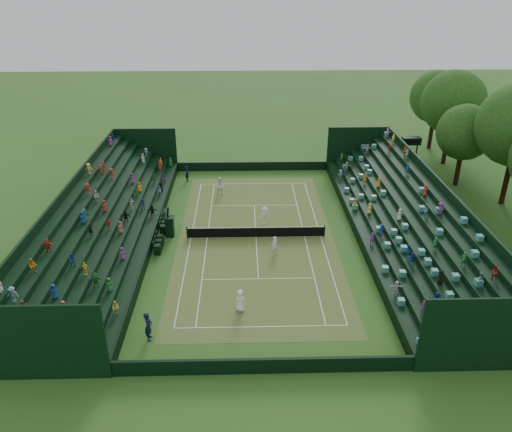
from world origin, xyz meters
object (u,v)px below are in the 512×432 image
object	(u,v)px
player_near_west	(240,301)
player_far_east	(265,215)
tennis_net	(256,232)
umpire_chair	(169,224)
player_near_east	(274,246)
player_far_west	(221,186)

from	to	relation	value
player_near_west	player_far_east	distance (m)	12.84
tennis_net	umpire_chair	distance (m)	7.32
player_near_east	player_far_east	world-z (taller)	player_far_east
player_near_west	player_far_west	distance (m)	19.22
tennis_net	player_far_west	xyz separation A→B (m)	(-3.29, 8.96, 0.42)
umpire_chair	player_near_east	xyz separation A→B (m)	(8.65, -3.29, -0.35)
player_near_west	player_far_east	bearing A→B (deg)	-77.04
tennis_net	player_near_east	distance (m)	3.21
tennis_net	player_near_east	bearing A→B (deg)	-64.62
umpire_chair	player_near_west	distance (m)	12.13
player_far_west	player_far_east	xyz separation A→B (m)	(4.12, -6.45, -0.14)
player_near_east	umpire_chair	bearing A→B (deg)	-48.71
player_near_west	umpire_chair	bearing A→B (deg)	-37.95
umpire_chair	player_near_east	size ratio (longest dim) A/B	1.68
player_near_east	player_far_west	world-z (taller)	player_far_west
player_near_west	player_near_east	bearing A→B (deg)	-87.68
player_far_east	player_near_east	bearing A→B (deg)	-89.54
player_near_east	player_far_east	bearing A→B (deg)	-112.17
tennis_net	player_far_east	size ratio (longest dim) A/B	7.18
tennis_net	player_far_east	distance (m)	2.66
umpire_chair	player_near_west	bearing A→B (deg)	-60.46
player_far_east	tennis_net	bearing A→B (deg)	-113.58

